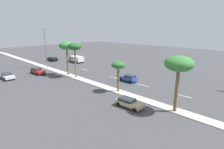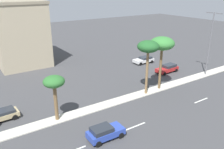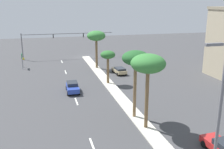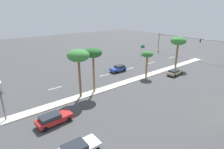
{
  "view_description": "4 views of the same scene",
  "coord_description": "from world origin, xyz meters",
  "px_view_note": "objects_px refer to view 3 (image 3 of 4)",
  "views": [
    {
      "loc": [
        -22.2,
        2.53,
        11.11
      ],
      "look_at": [
        2.8,
        27.33,
        1.88
      ],
      "focal_mm": 28.52,
      "sensor_mm": 36.0,
      "label": 1
    },
    {
      "loc": [
        23.92,
        14.78,
        14.77
      ],
      "look_at": [
        -0.96,
        31.45,
        3.71
      ],
      "focal_mm": 38.08,
      "sensor_mm": 36.0,
      "label": 2
    },
    {
      "loc": [
        10.03,
        62.77,
        12.93
      ],
      "look_at": [
        0.98,
        29.14,
        3.27
      ],
      "focal_mm": 41.11,
      "sensor_mm": 36.0,
      "label": 3
    },
    {
      "loc": [
        -25.22,
        53.22,
        13.92
      ],
      "look_at": [
        -0.05,
        32.8,
        2.51
      ],
      "focal_mm": 29.67,
      "sensor_mm": 36.0,
      "label": 4
    }
  ],
  "objects_px": {
    "traffic_signal_gantry": "(49,41)",
    "palm_tree_rear": "(96,37)",
    "palm_tree_leading": "(148,65)",
    "sedan_blue_center": "(73,87)",
    "palm_tree_front": "(136,60)",
    "palm_tree_far": "(108,56)",
    "sedan_tan_front": "(119,70)",
    "directional_road_sign": "(22,58)",
    "street_lamp_far": "(219,117)"
  },
  "relations": [
    {
      "from": "directional_road_sign",
      "to": "palm_tree_rear",
      "type": "height_order",
      "value": "palm_tree_rear"
    },
    {
      "from": "traffic_signal_gantry",
      "to": "street_lamp_far",
      "type": "distance_m",
      "value": 52.02
    },
    {
      "from": "sedan_tan_front",
      "to": "street_lamp_far",
      "type": "bearing_deg",
      "value": 83.58
    },
    {
      "from": "palm_tree_rear",
      "to": "sedan_blue_center",
      "type": "distance_m",
      "value": 16.15
    },
    {
      "from": "traffic_signal_gantry",
      "to": "palm_tree_rear",
      "type": "relative_size",
      "value": 2.91
    },
    {
      "from": "palm_tree_leading",
      "to": "street_lamp_far",
      "type": "bearing_deg",
      "value": 89.28
    },
    {
      "from": "palm_tree_rear",
      "to": "palm_tree_far",
      "type": "distance_m",
      "value": 11.03
    },
    {
      "from": "palm_tree_leading",
      "to": "sedan_blue_center",
      "type": "height_order",
      "value": "palm_tree_leading"
    },
    {
      "from": "street_lamp_far",
      "to": "sedan_tan_front",
      "type": "xyz_separation_m",
      "value": [
        -3.74,
        -33.28,
        -5.7
      ]
    },
    {
      "from": "palm_tree_front",
      "to": "palm_tree_leading",
      "type": "xyz_separation_m",
      "value": [
        -0.26,
        2.92,
        0.07
      ]
    },
    {
      "from": "palm_tree_far",
      "to": "sedan_blue_center",
      "type": "xyz_separation_m",
      "value": [
        6.22,
        2.72,
        -3.91
      ]
    },
    {
      "from": "sedan_blue_center",
      "to": "palm_tree_rear",
      "type": "bearing_deg",
      "value": -115.76
    },
    {
      "from": "traffic_signal_gantry",
      "to": "sedan_tan_front",
      "type": "relative_size",
      "value": 5.26
    },
    {
      "from": "sedan_tan_front",
      "to": "sedan_blue_center",
      "type": "relative_size",
      "value": 1.08
    },
    {
      "from": "palm_tree_far",
      "to": "sedan_blue_center",
      "type": "distance_m",
      "value": 7.83
    },
    {
      "from": "palm_tree_front",
      "to": "sedan_tan_front",
      "type": "height_order",
      "value": "palm_tree_front"
    },
    {
      "from": "traffic_signal_gantry",
      "to": "sedan_blue_center",
      "type": "xyz_separation_m",
      "value": [
        -2.35,
        26.21,
        -3.55
      ]
    },
    {
      "from": "directional_road_sign",
      "to": "traffic_signal_gantry",
      "type": "bearing_deg",
      "value": -124.02
    },
    {
      "from": "traffic_signal_gantry",
      "to": "sedan_blue_center",
      "type": "height_order",
      "value": "traffic_signal_gantry"
    },
    {
      "from": "palm_tree_rear",
      "to": "palm_tree_front",
      "type": "height_order",
      "value": "palm_tree_front"
    },
    {
      "from": "directional_road_sign",
      "to": "palm_tree_leading",
      "type": "bearing_deg",
      "value": 114.81
    },
    {
      "from": "palm_tree_rear",
      "to": "palm_tree_leading",
      "type": "xyz_separation_m",
      "value": [
        0.33,
        27.38,
        0.46
      ]
    },
    {
      "from": "palm_tree_leading",
      "to": "sedan_blue_center",
      "type": "bearing_deg",
      "value": -65.7
    },
    {
      "from": "traffic_signal_gantry",
      "to": "palm_tree_rear",
      "type": "height_order",
      "value": "palm_tree_rear"
    },
    {
      "from": "street_lamp_far",
      "to": "sedan_blue_center",
      "type": "relative_size",
      "value": 2.79
    },
    {
      "from": "directional_road_sign",
      "to": "street_lamp_far",
      "type": "bearing_deg",
      "value": 108.59
    },
    {
      "from": "palm_tree_leading",
      "to": "traffic_signal_gantry",
      "type": "bearing_deg",
      "value": -77.9
    },
    {
      "from": "palm_tree_rear",
      "to": "palm_tree_front",
      "type": "distance_m",
      "value": 24.47
    },
    {
      "from": "directional_road_sign",
      "to": "palm_tree_far",
      "type": "xyz_separation_m",
      "value": [
        -14.45,
        14.77,
        2.43
      ]
    },
    {
      "from": "palm_tree_rear",
      "to": "sedan_tan_front",
      "type": "height_order",
      "value": "palm_tree_rear"
    },
    {
      "from": "palm_tree_rear",
      "to": "palm_tree_far",
      "type": "relative_size",
      "value": 1.39
    },
    {
      "from": "palm_tree_leading",
      "to": "palm_tree_rear",
      "type": "bearing_deg",
      "value": -90.7
    },
    {
      "from": "palm_tree_front",
      "to": "sedan_tan_front",
      "type": "relative_size",
      "value": 1.87
    },
    {
      "from": "directional_road_sign",
      "to": "sedan_tan_front",
      "type": "bearing_deg",
      "value": 152.78
    },
    {
      "from": "street_lamp_far",
      "to": "sedan_tan_front",
      "type": "relative_size",
      "value": 2.57
    },
    {
      "from": "directional_road_sign",
      "to": "palm_tree_far",
      "type": "bearing_deg",
      "value": 134.37
    },
    {
      "from": "palm_tree_rear",
      "to": "palm_tree_front",
      "type": "xyz_separation_m",
      "value": [
        0.6,
        24.46,
        0.39
      ]
    },
    {
      "from": "directional_road_sign",
      "to": "street_lamp_far",
      "type": "height_order",
      "value": "street_lamp_far"
    },
    {
      "from": "street_lamp_far",
      "to": "palm_tree_leading",
      "type": "bearing_deg",
      "value": -90.72
    },
    {
      "from": "traffic_signal_gantry",
      "to": "palm_tree_front",
      "type": "xyz_separation_m",
      "value": [
        -8.32,
        37.08,
        2.6
      ]
    },
    {
      "from": "palm_tree_far",
      "to": "street_lamp_far",
      "type": "bearing_deg",
      "value": 89.73
    },
    {
      "from": "palm_tree_far",
      "to": "palm_tree_front",
      "type": "bearing_deg",
      "value": 88.94
    },
    {
      "from": "palm_tree_front",
      "to": "palm_tree_far",
      "type": "bearing_deg",
      "value": -91.06
    },
    {
      "from": "directional_road_sign",
      "to": "palm_tree_front",
      "type": "bearing_deg",
      "value": 116.59
    },
    {
      "from": "sedan_tan_front",
      "to": "sedan_blue_center",
      "type": "distance_m",
      "value": 12.8
    },
    {
      "from": "palm_tree_far",
      "to": "street_lamp_far",
      "type": "xyz_separation_m",
      "value": [
        0.13,
        27.8,
        1.7
      ]
    },
    {
      "from": "directional_road_sign",
      "to": "sedan_blue_center",
      "type": "relative_size",
      "value": 0.79
    },
    {
      "from": "traffic_signal_gantry",
      "to": "palm_tree_leading",
      "type": "height_order",
      "value": "palm_tree_leading"
    },
    {
      "from": "palm_tree_far",
      "to": "sedan_tan_front",
      "type": "relative_size",
      "value": 1.3
    },
    {
      "from": "palm_tree_leading",
      "to": "street_lamp_far",
      "type": "xyz_separation_m",
      "value": [
        0.14,
        11.29,
        -0.61
      ]
    }
  ]
}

